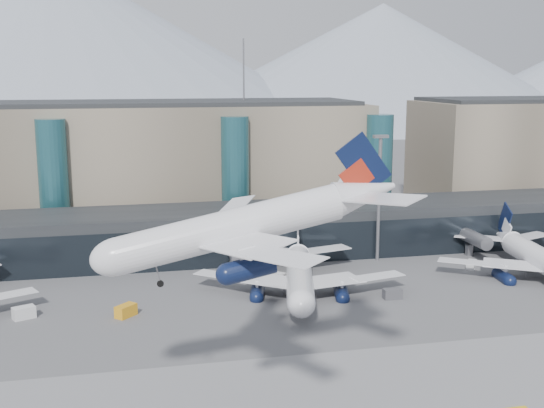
{
  "coord_description": "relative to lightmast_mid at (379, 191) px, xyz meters",
  "views": [
    {
      "loc": [
        -20.05,
        -79.0,
        37.64
      ],
      "look_at": [
        4.41,
        32.0,
        15.75
      ],
      "focal_mm": 45.0,
      "sensor_mm": 36.0,
      "label": 1
    }
  ],
  "objects": [
    {
      "name": "veh_c",
      "position": [
        -6.34,
        -23.58,
        -13.55
      ],
      "size": [
        3.14,
        1.66,
        1.74
      ],
      "primitive_type": "cube",
      "rotation": [
        0.0,
        0.0,
        -0.0
      ],
      "color": "#45464A",
      "rests_on": "ground"
    },
    {
      "name": "veh_g",
      "position": [
        -22.66,
        -9.06,
        -13.74
      ],
      "size": [
        2.65,
        2.58,
        1.36
      ],
      "primitive_type": "cube",
      "rotation": [
        0.0,
        0.0,
        -0.74
      ],
      "color": "silver",
      "rests_on": "ground"
    },
    {
      "name": "hero_jet",
      "position": [
        -36.2,
        -58.39,
        8.75
      ],
      "size": [
        33.56,
        34.72,
        11.18
      ],
      "rotation": [
        0.0,
        -0.2,
        0.02
      ],
      "color": "silver",
      "rests_on": "ground"
    },
    {
      "name": "jet_parked_mid",
      "position": [
        -20.6,
        -15.46,
        -9.67
      ],
      "size": [
        37.88,
        39.04,
        12.55
      ],
      "rotation": [
        0.0,
        0.0,
        1.33
      ],
      "color": "silver",
      "rests_on": "ground"
    },
    {
      "name": "ground",
      "position": [
        -30.0,
        -48.0,
        -14.42
      ],
      "size": [
        900.0,
        900.0,
        0.0
      ],
      "primitive_type": "plane",
      "color": "#515154",
      "rests_on": "ground"
    },
    {
      "name": "terminal_main",
      "position": [
        -55.0,
        42.0,
        1.03
      ],
      "size": [
        130.0,
        30.0,
        31.0
      ],
      "color": "gray",
      "rests_on": "ground"
    },
    {
      "name": "veh_a",
      "position": [
        -66.13,
        -20.06,
        -13.48
      ],
      "size": [
        3.79,
        3.04,
        1.87
      ],
      "primitive_type": "cube",
      "rotation": [
        0.0,
        0.0,
        0.41
      ],
      "color": "silver",
      "rests_on": "ground"
    },
    {
      "name": "veh_h",
      "position": [
        -50.58,
        -22.64,
        -13.47
      ],
      "size": [
        3.68,
        3.69,
        1.89
      ],
      "primitive_type": "cube",
      "rotation": [
        0.0,
        0.0,
        0.79
      ],
      "color": "orange",
      "rests_on": "ground"
    },
    {
      "name": "concourse",
      "position": [
        -30.02,
        9.73,
        -9.45
      ],
      "size": [
        170.0,
        27.0,
        10.0
      ],
      "color": "black",
      "rests_on": "ground"
    },
    {
      "name": "veh_d",
      "position": [
        15.65,
        -10.01,
        -13.6
      ],
      "size": [
        2.99,
        3.2,
        1.64
      ],
      "primitive_type": "cube",
      "rotation": [
        0.0,
        0.0,
        0.9
      ],
      "color": "silver",
      "rests_on": "ground"
    },
    {
      "name": "mountain_ridge",
      "position": [
        -14.03,
        332.0,
        31.33
      ],
      "size": [
        910.0,
        400.0,
        110.0
      ],
      "color": "gray",
      "rests_on": "ground"
    },
    {
      "name": "terminal_east",
      "position": [
        65.0,
        42.0,
        1.03
      ],
      "size": [
        70.0,
        30.0,
        31.0
      ],
      "color": "gray",
      "rests_on": "ground"
    },
    {
      "name": "jet_parked_right",
      "position": [
        25.55,
        -15.42,
        -9.63
      ],
      "size": [
        39.01,
        39.01,
        12.67
      ],
      "rotation": [
        0.0,
        0.0,
        1.44
      ],
      "color": "silver",
      "rests_on": "ground"
    },
    {
      "name": "lightmast_mid",
      "position": [
        0.0,
        0.0,
        0.0
      ],
      "size": [
        3.0,
        1.2,
        25.6
      ],
      "color": "slate",
      "rests_on": "ground"
    },
    {
      "name": "teal_towers",
      "position": [
        -44.99,
        26.01,
        -0.41
      ],
      "size": [
        116.4,
        19.4,
        46.0
      ],
      "color": "#235862",
      "rests_on": "ground"
    }
  ]
}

